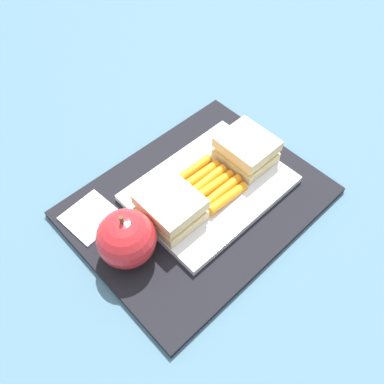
{
  "coord_description": "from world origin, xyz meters",
  "views": [
    {
      "loc": [
        0.25,
        0.25,
        0.51
      ],
      "look_at": [
        0.01,
        0.0,
        0.04
      ],
      "focal_mm": 38.29,
      "sensor_mm": 36.0,
      "label": 1
    }
  ],
  "objects": [
    {
      "name": "ground_plane",
      "position": [
        0.0,
        0.0,
        0.0
      ],
      "size": [
        2.4,
        2.4,
        0.0
      ],
      "primitive_type": "plane",
      "color": "#42667A"
    },
    {
      "name": "lunchbag_mat",
      "position": [
        0.0,
        0.0,
        0.01
      ],
      "size": [
        0.36,
        0.28,
        0.01
      ],
      "primitive_type": "cube",
      "color": "black",
      "rests_on": "ground_plane"
    },
    {
      "name": "food_tray",
      "position": [
        -0.03,
        0.0,
        0.02
      ],
      "size": [
        0.23,
        0.17,
        0.01
      ],
      "primitive_type": "cube",
      "color": "white",
      "rests_on": "lunchbag_mat"
    },
    {
      "name": "sandwich_half_left",
      "position": [
        -0.1,
        0.0,
        0.04
      ],
      "size": [
        0.07,
        0.08,
        0.04
      ],
      "color": "#DBC189",
      "rests_on": "food_tray"
    },
    {
      "name": "carrot_sticks_bundle",
      "position": [
        -0.02,
        -0.0,
        0.03
      ],
      "size": [
        0.08,
        0.09,
        0.02
      ],
      "color": "orange",
      "rests_on": "food_tray"
    },
    {
      "name": "sandwich_half_right",
      "position": [
        0.05,
        0.0,
        0.04
      ],
      "size": [
        0.07,
        0.08,
        0.04
      ],
      "color": "#DBC189",
      "rests_on": "food_tray"
    },
    {
      "name": "apple",
      "position": [
        0.13,
        -0.0,
        0.05
      ],
      "size": [
        0.08,
        0.08,
        0.09
      ],
      "color": "red",
      "rests_on": "lunchbag_mat"
    },
    {
      "name": "paper_napkin",
      "position": [
        0.14,
        -0.08,
        0.01
      ],
      "size": [
        0.08,
        0.08,
        0.0
      ],
      "primitive_type": "cube",
      "rotation": [
        0.0,
        0.0,
        0.08
      ],
      "color": "white",
      "rests_on": "lunchbag_mat"
    }
  ]
}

